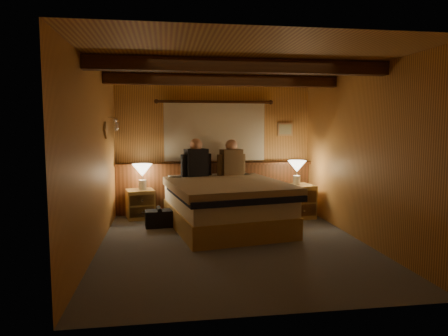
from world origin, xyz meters
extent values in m
plane|color=#494E57|center=(0.00, 0.00, 0.00)|extent=(4.20, 4.20, 0.00)
plane|color=gold|center=(0.00, 0.00, 2.40)|extent=(4.20, 4.20, 0.00)
plane|color=#DB9E4E|center=(0.00, 2.10, 1.20)|extent=(3.60, 0.00, 3.60)
plane|color=#DB9E4E|center=(-1.80, 0.00, 1.20)|extent=(0.00, 4.20, 4.20)
plane|color=#DB9E4E|center=(1.80, 0.00, 1.20)|extent=(0.00, 4.20, 4.20)
plane|color=#DB9E4E|center=(0.00, -2.10, 1.20)|extent=(3.60, 0.00, 3.60)
cube|color=brown|center=(0.00, 2.04, 0.45)|extent=(3.60, 0.12, 0.90)
cube|color=brown|center=(0.00, 1.98, 0.92)|extent=(3.60, 0.22, 0.04)
cylinder|color=#482812|center=(0.00, 2.02, 2.05)|extent=(2.10, 0.05, 0.05)
sphere|color=#482812|center=(-1.05, 2.02, 2.05)|extent=(0.08, 0.08, 0.08)
sphere|color=#482812|center=(1.05, 2.02, 2.05)|extent=(0.08, 0.08, 0.08)
cube|color=silver|center=(0.00, 2.03, 1.50)|extent=(1.85, 0.08, 1.05)
cube|color=#482812|center=(0.00, -0.60, 2.31)|extent=(3.60, 0.15, 0.16)
cube|color=#482812|center=(0.00, 0.90, 2.31)|extent=(3.60, 0.15, 0.16)
cylinder|color=silver|center=(-1.74, 1.60, 1.75)|extent=(0.03, 0.55, 0.03)
torus|color=silver|center=(-1.71, 1.45, 1.63)|extent=(0.01, 0.21, 0.21)
torus|color=silver|center=(-1.71, 1.68, 1.63)|extent=(0.01, 0.21, 0.21)
cube|color=tan|center=(1.35, 2.08, 1.55)|extent=(0.30, 0.03, 0.25)
cube|color=beige|center=(1.35, 2.06, 1.55)|extent=(0.24, 0.01, 0.19)
cube|color=#AB8549|center=(0.03, 0.91, 0.16)|extent=(1.94, 2.38, 0.32)
cube|color=silver|center=(0.03, 0.91, 0.45)|extent=(1.90, 2.33, 0.26)
cube|color=black|center=(0.07, 0.65, 0.61)|extent=(1.93, 1.97, 0.09)
cube|color=tan|center=(0.05, 0.79, 0.68)|extent=(2.01, 2.18, 0.13)
cube|color=silver|center=(-0.52, 1.66, 0.66)|extent=(0.69, 0.47, 0.17)
cube|color=silver|center=(0.28, 1.80, 0.66)|extent=(0.69, 0.47, 0.17)
cube|color=#AB8549|center=(-1.35, 1.75, 0.25)|extent=(0.54, 0.50, 0.51)
cube|color=brown|center=(-1.31, 1.56, 0.35)|extent=(0.41, 0.11, 0.18)
cube|color=brown|center=(-1.31, 1.56, 0.15)|extent=(0.41, 0.11, 0.18)
cylinder|color=silver|center=(-1.31, 1.56, 0.35)|extent=(0.04, 0.04, 0.03)
cylinder|color=silver|center=(-1.31, 1.56, 0.15)|extent=(0.04, 0.04, 0.03)
cube|color=#AB8549|center=(1.38, 1.40, 0.29)|extent=(0.60, 0.55, 0.58)
cube|color=brown|center=(1.42, 1.18, 0.41)|extent=(0.48, 0.09, 0.20)
cube|color=brown|center=(1.42, 1.18, 0.18)|extent=(0.48, 0.09, 0.20)
cylinder|color=silver|center=(1.42, 1.18, 0.41)|extent=(0.03, 0.03, 0.03)
cylinder|color=silver|center=(1.42, 1.18, 0.18)|extent=(0.03, 0.03, 0.03)
cylinder|color=silver|center=(-1.31, 1.75, 0.59)|extent=(0.13, 0.13, 0.17)
cylinder|color=silver|center=(-1.31, 1.75, 0.71)|extent=(0.02, 0.02, 0.10)
cone|color=beige|center=(-1.31, 1.75, 0.85)|extent=(0.34, 0.34, 0.21)
cylinder|color=silver|center=(1.37, 1.42, 0.67)|extent=(0.13, 0.13, 0.16)
cylinder|color=silver|center=(1.37, 1.42, 0.77)|extent=(0.02, 0.02, 0.09)
cone|color=beige|center=(1.37, 1.42, 0.91)|extent=(0.33, 0.33, 0.20)
cube|color=black|center=(-0.38, 1.63, 0.97)|extent=(0.43, 0.33, 0.50)
cylinder|color=black|center=(-0.59, 1.56, 0.93)|extent=(0.12, 0.12, 0.40)
cylinder|color=black|center=(-0.16, 1.70, 0.93)|extent=(0.12, 0.12, 0.40)
sphere|color=#DA9E83|center=(-0.38, 1.63, 1.29)|extent=(0.22, 0.22, 0.22)
cube|color=#4C371E|center=(0.26, 1.71, 0.96)|extent=(0.41, 0.31, 0.49)
cylinder|color=#4C371E|center=(0.05, 1.65, 0.92)|extent=(0.12, 0.12, 0.39)
cylinder|color=#4C371E|center=(0.46, 1.77, 0.92)|extent=(0.12, 0.12, 0.39)
sphere|color=#DA9E83|center=(0.26, 1.71, 1.27)|extent=(0.21, 0.21, 0.21)
cube|color=black|center=(-1.02, 1.10, 0.13)|extent=(0.47, 0.31, 0.27)
cylinder|color=black|center=(-1.02, 1.10, 0.29)|extent=(0.10, 0.27, 0.07)
camera|label=1|loc=(-0.90, -5.26, 1.61)|focal=32.00mm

